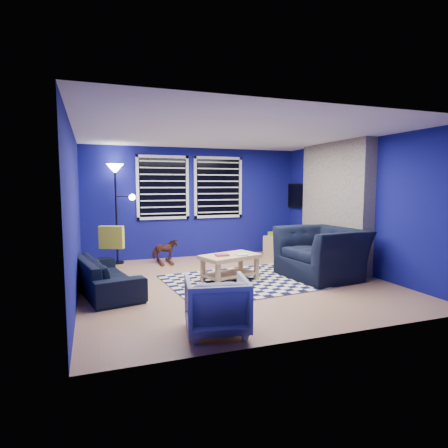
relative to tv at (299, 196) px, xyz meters
name	(u,v)px	position (x,y,z in m)	size (l,w,h in m)	color
floor	(234,282)	(-2.45, -2.00, -1.40)	(5.00, 5.00, 0.00)	tan
ceiling	(234,134)	(-2.45, -2.00, 1.10)	(5.00, 5.00, 0.00)	white
wall_back	(195,203)	(-2.45, 0.50, -0.15)	(5.00, 5.00, 0.00)	navy
wall_left	(75,213)	(-4.95, -2.00, -0.15)	(5.00, 5.00, 0.00)	navy
wall_right	(357,206)	(0.05, -2.00, -0.15)	(5.00, 5.00, 0.00)	navy
fireplace	(334,208)	(-0.09, -1.50, -0.20)	(0.65, 2.00, 2.50)	gray
window_left	(163,188)	(-3.20, 0.46, 0.20)	(1.17, 0.06, 1.42)	black
window_right	(218,187)	(-1.90, 0.46, 0.20)	(1.17, 0.06, 1.42)	black
tv	(299,196)	(0.00, 0.00, 0.00)	(0.07, 1.00, 0.58)	black
rug	(243,281)	(-2.30, -2.04, -1.39)	(2.50, 2.00, 0.02)	black
sofa	(105,275)	(-4.55, -1.87, -1.13)	(0.72, 1.84, 0.54)	black
armchair_big	(321,253)	(-0.86, -2.22, -0.95)	(1.20, 1.37, 0.89)	black
armchair_bent	(217,305)	(-3.42, -3.99, -1.08)	(0.68, 0.70, 0.64)	gray
rocking_horse	(165,250)	(-3.28, -0.08, -1.11)	(0.51, 0.23, 0.43)	#4E2D19
coffee_table	(230,262)	(-2.50, -1.95, -1.06)	(1.10, 0.83, 0.49)	tan
cabinet	(277,245)	(-0.58, 0.02, -1.16)	(0.63, 0.51, 0.54)	tan
floor_lamp	(117,182)	(-4.20, 0.25, 0.31)	(0.57, 0.35, 2.09)	black
throw_pillow	(112,237)	(-4.40, -1.03, -0.66)	(0.42, 0.13, 0.40)	gold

